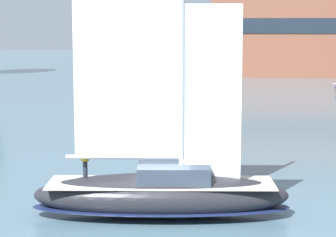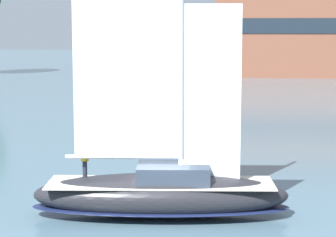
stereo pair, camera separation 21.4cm
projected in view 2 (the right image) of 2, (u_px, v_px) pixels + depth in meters
ground_plane at (161, 216)px, 28.18m from camera, size 400.00×400.00×0.00m
waterfront_building at (302, 28)px, 109.04m from camera, size 29.67×15.20×15.66m
sailboat_main at (161, 189)px, 28.01m from camera, size 11.31×4.07×15.21m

